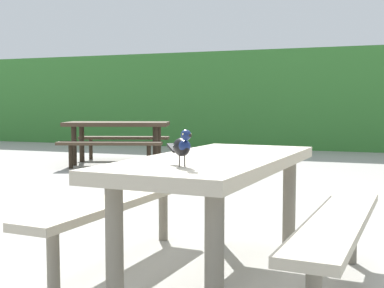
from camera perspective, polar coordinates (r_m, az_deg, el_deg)
ground_plane at (r=3.30m, az=4.43°, el=-14.01°), size 60.00×60.00×0.00m
hedge_wall at (r=12.82m, az=16.49°, el=4.78°), size 28.00×2.10×2.32m
picnic_table_foreground at (r=3.04m, az=2.83°, el=-4.83°), size 1.80×1.85×0.74m
bird_grackle at (r=2.49m, az=-1.10°, el=-0.20°), size 0.21×0.23×0.18m
picnic_table_mid_right at (r=9.06m, az=-8.38°, el=1.29°), size 2.15×2.13×0.74m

